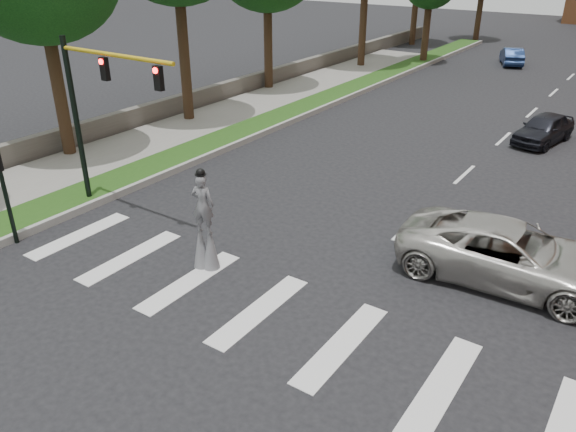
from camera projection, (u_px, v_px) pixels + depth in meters
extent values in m
plane|color=black|center=(276.00, 348.00, 13.86)|extent=(160.00, 160.00, 0.00)
cube|color=#1C4112|center=(313.00, 104.00, 34.49)|extent=(2.00, 60.00, 0.25)
cube|color=gray|center=(328.00, 106.00, 33.95)|extent=(0.20, 60.00, 0.28)
cube|color=gray|center=(159.00, 137.00, 28.62)|extent=(4.00, 60.00, 0.18)
cube|color=#534E47|center=(261.00, 80.00, 38.59)|extent=(0.50, 56.00, 1.10)
cylinder|color=black|center=(77.00, 124.00, 20.33)|extent=(0.20, 0.20, 6.20)
cylinder|color=gold|center=(115.00, 55.00, 17.83)|extent=(5.20, 0.14, 0.14)
cube|color=black|center=(105.00, 69.00, 18.35)|extent=(0.28, 0.18, 0.75)
cylinder|color=#FF0C0C|center=(101.00, 62.00, 18.17)|extent=(0.18, 0.06, 0.18)
cube|color=black|center=(159.00, 78.00, 17.08)|extent=(0.28, 0.18, 0.75)
cylinder|color=#FF0C0C|center=(155.00, 71.00, 16.90)|extent=(0.18, 0.06, 0.18)
cylinder|color=black|center=(7.00, 202.00, 18.08)|extent=(0.14, 0.14, 3.00)
cylinder|color=#2F1F13|center=(211.00, 251.00, 17.02)|extent=(0.07, 0.07, 1.18)
cylinder|color=#2F1F13|center=(201.00, 249.00, 17.11)|extent=(0.07, 0.07, 1.18)
cone|color=slate|center=(211.00, 247.00, 16.96)|extent=(0.52, 0.52, 1.48)
cone|color=slate|center=(201.00, 245.00, 17.05)|extent=(0.52, 0.52, 1.48)
imported|color=slate|center=(203.00, 205.00, 16.39)|extent=(0.78, 0.62, 1.88)
sphere|color=black|center=(200.00, 173.00, 15.96)|extent=(0.26, 0.26, 0.26)
cylinder|color=black|center=(200.00, 174.00, 15.98)|extent=(0.34, 0.34, 0.02)
cube|color=gold|center=(204.00, 186.00, 16.29)|extent=(0.22, 0.05, 0.10)
imported|color=beige|center=(509.00, 254.00, 16.29)|extent=(6.48, 3.26, 1.76)
imported|color=black|center=(544.00, 129.00, 27.85)|extent=(2.51, 4.51, 1.45)
imported|color=navy|center=(512.00, 56.00, 45.94)|extent=(2.91, 4.46, 1.39)
cylinder|color=#2F1F13|center=(59.00, 90.00, 25.00)|extent=(0.56, 0.56, 6.21)
cylinder|color=#2F1F13|center=(184.00, 55.00, 29.97)|extent=(0.56, 0.56, 7.27)
cylinder|color=#2F1F13|center=(268.00, 43.00, 37.08)|extent=(0.56, 0.56, 6.12)
cylinder|color=#2F1F13|center=(363.00, 18.00, 43.70)|extent=(0.56, 0.56, 7.51)
cylinder|color=#2F1F13|center=(415.00, 12.00, 54.23)|extent=(0.56, 0.56, 6.16)
cylinder|color=#2F1F13|center=(426.00, 32.00, 45.84)|extent=(0.56, 0.56, 4.96)
cylinder|color=#2F1F13|center=(479.00, 14.00, 56.82)|extent=(0.56, 0.56, 5.17)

